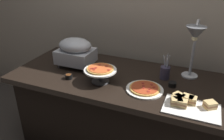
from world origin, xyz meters
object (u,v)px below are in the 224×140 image
(pizza_plate_center, at_px, (100,71))
(sandwich_platter, at_px, (188,103))
(utensil_holder, at_px, (165,72))
(heat_lamp, at_px, (195,39))
(pizza_plate_front, at_px, (145,89))
(chafing_dish, at_px, (75,51))
(sauce_cup_near, at_px, (69,76))
(sauce_cup_far, at_px, (172,84))

(pizza_plate_center, distance_m, sandwich_platter, 0.73)
(pizza_plate_center, height_order, utensil_holder, utensil_holder)
(heat_lamp, xyz_separation_m, utensil_holder, (-0.20, 0.03, -0.33))
(heat_lamp, relative_size, pizza_plate_front, 1.71)
(pizza_plate_front, xyz_separation_m, utensil_holder, (0.11, 0.26, 0.05))
(chafing_dish, height_order, pizza_plate_front, chafing_dish)
(sauce_cup_near, height_order, sauce_cup_far, sauce_cup_near)
(heat_lamp, distance_m, utensil_holder, 0.39)
(pizza_plate_front, distance_m, utensil_holder, 0.28)
(sauce_cup_far, bearing_deg, pizza_plate_center, -165.07)
(heat_lamp, distance_m, sauce_cup_far, 0.40)
(sandwich_platter, bearing_deg, heat_lamp, 96.39)
(heat_lamp, height_order, pizza_plate_center, heat_lamp)
(sauce_cup_far, relative_size, utensil_holder, 0.28)
(sandwich_platter, relative_size, sauce_cup_near, 6.14)
(pizza_plate_center, distance_m, sauce_cup_far, 0.60)
(pizza_plate_front, distance_m, sandwich_platter, 0.35)
(chafing_dish, bearing_deg, sauce_cup_near, -73.72)
(pizza_plate_front, bearing_deg, sauce_cup_near, -174.41)
(pizza_plate_front, bearing_deg, utensil_holder, 67.88)
(chafing_dish, relative_size, heat_lamp, 0.66)
(utensil_holder, bearing_deg, sauce_cup_near, -157.01)
(chafing_dish, relative_size, sauce_cup_near, 5.46)
(heat_lamp, relative_size, sandwich_platter, 1.34)
(sauce_cup_far, bearing_deg, pizza_plate_front, -142.62)
(sauce_cup_far, bearing_deg, sauce_cup_near, -166.09)
(pizza_plate_center, xyz_separation_m, utensil_holder, (0.49, 0.27, -0.04))
(chafing_dish, xyz_separation_m, pizza_plate_center, (0.35, -0.20, -0.05))
(sauce_cup_far, bearing_deg, utensil_holder, 126.93)
(pizza_plate_front, distance_m, pizza_plate_center, 0.39)
(chafing_dish, relative_size, pizza_plate_front, 1.13)
(heat_lamp, height_order, sandwich_platter, heat_lamp)
(sauce_cup_far, xyz_separation_m, utensil_holder, (-0.09, 0.11, 0.04))
(sandwich_platter, height_order, sauce_cup_far, sandwich_platter)
(heat_lamp, xyz_separation_m, sauce_cup_near, (-0.96, -0.29, -0.37))
(heat_lamp, bearing_deg, chafing_dish, -178.04)
(pizza_plate_front, height_order, utensil_holder, utensil_holder)
(chafing_dish, relative_size, sandwich_platter, 0.89)
(sauce_cup_near, bearing_deg, chafing_dish, 106.28)
(pizza_plate_front, xyz_separation_m, sandwich_platter, (0.34, -0.10, 0.01))
(pizza_plate_front, relative_size, sandwich_platter, 0.78)
(pizza_plate_center, xyz_separation_m, sandwich_platter, (0.72, -0.09, -0.08))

